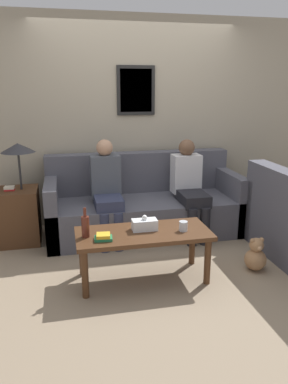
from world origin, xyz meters
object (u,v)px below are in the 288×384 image
(couch_main, at_px, (143,206))
(wine_bottle, at_px, (85,226))
(person_left, at_px, (107,188))
(coffee_table, at_px, (143,238))
(person_right, at_px, (189,185))
(drinking_glass, at_px, (183,226))
(teddy_bear, at_px, (256,256))

(couch_main, distance_m, wine_bottle, 1.45)
(wine_bottle, height_order, person_left, person_left)
(coffee_table, xyz_separation_m, person_right, (0.78, 0.99, 0.21))
(drinking_glass, bearing_deg, wine_bottle, 177.11)
(person_right, bearing_deg, coffee_table, -128.19)
(wine_bottle, bearing_deg, person_left, 72.90)
(person_right, height_order, teddy_bear, person_right)
(couch_main, relative_size, person_left, 1.99)
(wine_bottle, height_order, teddy_bear, wine_bottle)
(couch_main, relative_size, wine_bottle, 8.65)
(couch_main, relative_size, person_right, 2.04)
(person_left, height_order, person_right, person_left)
(coffee_table, bearing_deg, wine_bottle, -179.02)
(couch_main, bearing_deg, teddy_bear, -55.37)
(couch_main, xyz_separation_m, teddy_bear, (0.86, -1.25, -0.18))
(couch_main, relative_size, drinking_glass, 25.90)
(wine_bottle, bearing_deg, couch_main, 56.91)
(drinking_glass, xyz_separation_m, person_left, (-0.57, 1.07, 0.11))
(person_right, bearing_deg, couch_main, 159.40)
(coffee_table, xyz_separation_m, wine_bottle, (-0.52, -0.01, 0.17))
(person_left, bearing_deg, person_right, -1.15)
(coffee_table, bearing_deg, drinking_glass, -8.37)
(person_left, bearing_deg, drinking_glass, -61.89)
(coffee_table, bearing_deg, person_right, 51.81)
(teddy_bear, bearing_deg, coffee_table, 177.09)
(drinking_glass, xyz_separation_m, teddy_bear, (0.76, -0.00, -0.38))
(person_right, bearing_deg, drinking_glass, -111.74)
(couch_main, bearing_deg, coffee_table, -102.35)
(drinking_glass, relative_size, person_left, 0.08)
(wine_bottle, distance_m, person_right, 1.64)
(wine_bottle, distance_m, drinking_glass, 0.89)
(coffee_table, height_order, wine_bottle, wine_bottle)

